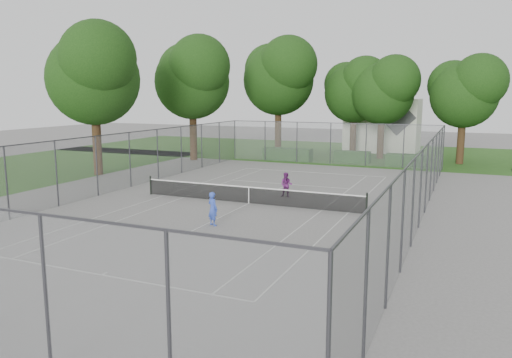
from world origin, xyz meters
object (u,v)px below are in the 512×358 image
at_px(tennis_net, 249,194).
at_px(house, 383,116).
at_px(girl_player, 213,209).
at_px(woman_player, 286,185).

height_order(tennis_net, house, house).
xyz_separation_m(girl_player, woman_player, (0.91, 7.27, -0.05)).
bearing_deg(tennis_net, house, 85.21).
bearing_deg(girl_player, tennis_net, -61.19).
relative_size(tennis_net, woman_player, 8.95).
height_order(girl_player, woman_player, girl_player).
distance_m(tennis_net, house, 29.18).
bearing_deg(woman_player, house, 81.48).
distance_m(tennis_net, girl_player, 4.85).
relative_size(tennis_net, girl_player, 8.31).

